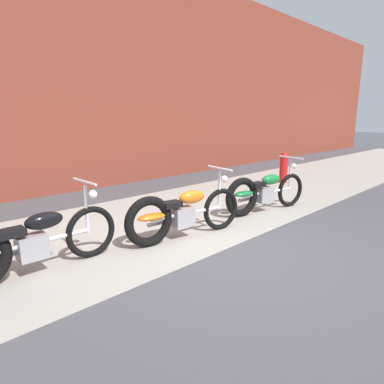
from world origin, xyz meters
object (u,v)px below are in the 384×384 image
(motorcycle_green, at_px, (261,192))
(fire_hydrant, at_px, (284,167))
(motorcycle_black, at_px, (24,244))
(motorcycle_orange, at_px, (178,214))

(motorcycle_green, bearing_deg, fire_hydrant, 34.58)
(motorcycle_black, relative_size, motorcycle_green, 1.01)
(motorcycle_black, bearing_deg, motorcycle_green, -4.73)
(motorcycle_orange, height_order, fire_hydrant, motorcycle_orange)
(motorcycle_green, height_order, fire_hydrant, motorcycle_green)
(motorcycle_black, distance_m, fire_hydrant, 7.15)
(motorcycle_black, xyz_separation_m, motorcycle_green, (4.13, -0.36, 0.00))
(motorcycle_orange, relative_size, fire_hydrant, 2.37)
(motorcycle_black, height_order, fire_hydrant, motorcycle_black)
(motorcycle_black, bearing_deg, fire_hydrant, 7.62)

